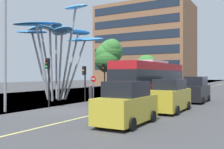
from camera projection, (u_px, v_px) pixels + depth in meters
name	position (u px, v px, depth m)	size (l,w,h in m)	color
ground	(61.00, 111.00, 18.36)	(120.00, 240.00, 0.10)	#424244
red_bus	(152.00, 79.00, 23.75)	(2.80, 11.61, 3.75)	red
leaf_sculpture	(56.00, 33.00, 25.89)	(9.19, 8.49, 9.07)	#9EA0A5
traffic_light_kerb_near	(48.00, 72.00, 20.01)	(0.28, 0.42, 3.74)	black
traffic_light_kerb_far	(84.00, 76.00, 24.09)	(0.28, 0.42, 3.27)	black
traffic_light_island_mid	(104.00, 74.00, 26.28)	(0.28, 0.42, 3.56)	black
traffic_light_opposite	(144.00, 74.00, 35.13)	(0.28, 0.42, 3.48)	black
car_parked_near	(127.00, 104.00, 13.05)	(1.98, 4.07, 2.16)	gold
car_parked_mid	(170.00, 96.00, 17.63)	(1.94, 4.59, 2.19)	gold
car_parked_far	(196.00, 90.00, 23.64)	(1.94, 4.53, 2.32)	black
street_lamp	(8.00, 35.00, 17.34)	(1.54, 0.44, 8.07)	gray
tree_pavement_near	(108.00, 55.00, 41.24)	(4.47, 4.48, 8.09)	brown
tree_pavement_far	(144.00, 69.00, 47.76)	(5.64, 5.46, 6.03)	brown
pedestrian	(91.00, 94.00, 21.69)	(0.34, 0.34, 1.69)	#2D3342
no_entry_sign	(93.00, 84.00, 25.82)	(0.60, 0.12, 2.36)	gray
backdrop_building	(145.00, 46.00, 63.47)	(21.69, 13.57, 19.01)	#8E6042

